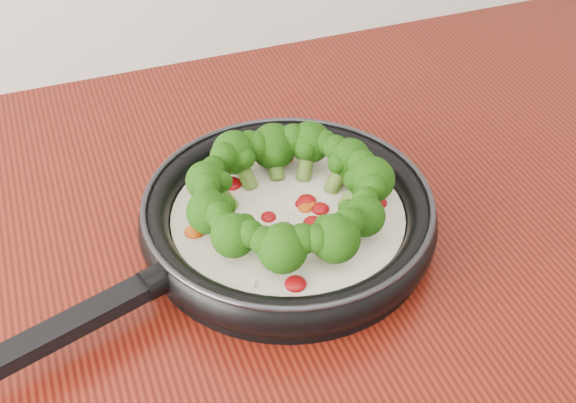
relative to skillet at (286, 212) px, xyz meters
name	(u,v)px	position (x,y,z in m)	size (l,w,h in m)	color
skillet	(286,212)	(0.00, 0.00, 0.00)	(0.53, 0.40, 0.09)	black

